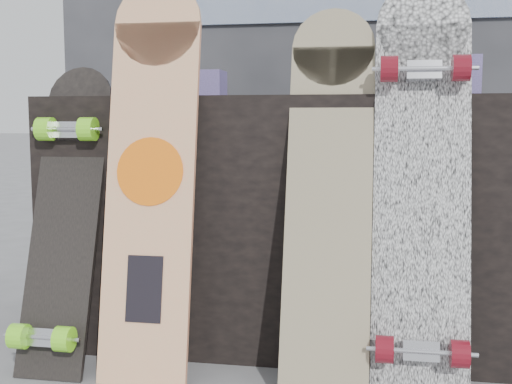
% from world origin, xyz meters
% --- Properties ---
extents(vendor_table, '(1.60, 0.60, 0.80)m').
position_xyz_m(vendor_table, '(0.00, 0.50, 0.40)').
color(vendor_table, black).
rests_on(vendor_table, ground).
extents(booth, '(2.40, 0.22, 2.20)m').
position_xyz_m(booth, '(0.00, 1.35, 1.10)').
color(booth, '#2F2F33').
rests_on(booth, ground).
extents(merch_box_purple, '(0.18, 0.12, 0.10)m').
position_xyz_m(merch_box_purple, '(-0.38, 0.60, 0.85)').
color(merch_box_purple, '#3F366E').
rests_on(merch_box_purple, vendor_table).
extents(merch_box_small, '(0.14, 0.14, 0.12)m').
position_xyz_m(merch_box_small, '(0.47, 0.44, 0.86)').
color(merch_box_small, '#3F366E').
rests_on(merch_box_small, vendor_table).
extents(merch_box_flat, '(0.22, 0.10, 0.06)m').
position_xyz_m(merch_box_flat, '(0.14, 0.58, 0.83)').
color(merch_box_flat, '#D1B78C').
rests_on(merch_box_flat, vendor_table).
extents(longboard_geisha, '(0.26, 0.24, 1.13)m').
position_xyz_m(longboard_geisha, '(-0.39, 0.12, 0.60)').
color(longboard_geisha, beige).
rests_on(longboard_geisha, ground).
extents(longboard_celtic, '(0.23, 0.33, 1.05)m').
position_xyz_m(longboard_celtic, '(0.11, 0.15, 0.56)').
color(longboard_celtic, beige).
rests_on(longboard_celtic, ground).
extents(longboard_cascadia, '(0.25, 0.33, 1.12)m').
position_xyz_m(longboard_cascadia, '(0.36, 0.14, 0.58)').
color(longboard_cascadia, white).
rests_on(longboard_cascadia, ground).
extents(skateboard_dark, '(0.20, 0.36, 0.90)m').
position_xyz_m(skateboard_dark, '(-0.66, 0.14, 0.46)').
color(skateboard_dark, black).
rests_on(skateboard_dark, ground).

